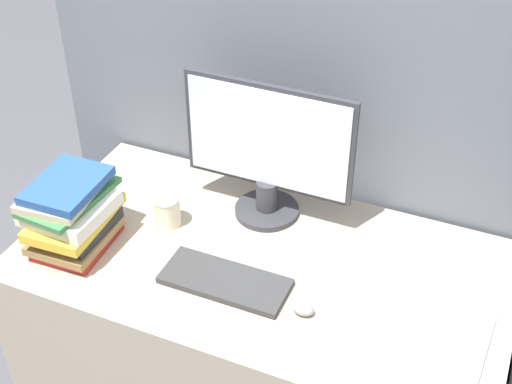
% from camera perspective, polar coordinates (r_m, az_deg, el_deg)
% --- Properties ---
extents(cubicle_panel_rear, '(1.85, 0.04, 1.68)m').
position_cam_1_polar(cubicle_panel_rear, '(2.36, 4.49, 2.97)').
color(cubicle_panel_rear, slate).
rests_on(cubicle_panel_rear, ground_plane).
extents(desk, '(1.45, 0.77, 0.73)m').
position_cam_1_polar(desk, '(2.37, 0.46, -11.95)').
color(desk, tan).
rests_on(desk, ground_plane).
extents(monitor, '(0.54, 0.20, 0.46)m').
position_cam_1_polar(monitor, '(2.15, 0.95, 3.05)').
color(monitor, '#333338').
rests_on(monitor, desk).
extents(keyboard, '(0.36, 0.15, 0.02)m').
position_cam_1_polar(keyboard, '(2.03, -2.49, -7.13)').
color(keyboard, '#333333').
rests_on(keyboard, desk).
extents(mouse, '(0.06, 0.04, 0.03)m').
position_cam_1_polar(mouse, '(1.95, 3.83, -9.34)').
color(mouse, gray).
rests_on(mouse, desk).
extents(coffee_cup, '(0.09, 0.09, 0.10)m').
position_cam_1_polar(coffee_cup, '(2.22, -7.11, -1.48)').
color(coffee_cup, beige).
rests_on(coffee_cup, desk).
extents(book_stack, '(0.23, 0.30, 0.23)m').
position_cam_1_polar(book_stack, '(2.16, -14.56, -1.69)').
color(book_stack, maroon).
rests_on(book_stack, desk).
extents(paper_pile, '(0.22, 0.28, 0.01)m').
position_cam_1_polar(paper_pile, '(1.94, 14.85, -11.36)').
color(paper_pile, white).
rests_on(paper_pile, desk).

